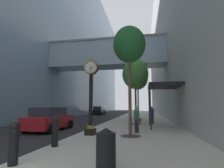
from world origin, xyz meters
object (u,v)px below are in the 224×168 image
Objects in this scene: street_tree_mid_near at (135,74)px; car_red_mid at (50,119)px; street_tree_near at (129,46)px; street_tree_mid_far at (138,78)px; trash_bin at (106,148)px; bollard_second at (55,131)px; pedestrian_by_clock at (152,114)px; bollard_nearest at (14,142)px; pedestrian_walking at (137,119)px; street_clock at (91,92)px; car_black_near at (99,111)px.

car_red_mid is at bearing -143.36° from street_tree_mid_near.
street_tree_mid_far is (0.00, 13.46, 0.22)m from street_tree_near.
street_tree_mid_near is 1.40× the size of car_red_mid.
street_tree_near is at bearing 87.31° from trash_bin.
street_tree_mid_near reaches higher than bollard_second.
bollard_second reaches higher than trash_bin.
bollard_nearest is at bearing -108.95° from pedestrian_by_clock.
street_tree_mid_far is 4.28× the size of pedestrian_by_clock.
street_tree_near is 3.83× the size of pedestrian_walking.
pedestrian_walking is 6.10m from pedestrian_by_clock.
street_tree_near reaches higher than street_clock.
pedestrian_walking is at bearing 85.25° from trash_bin.
pedestrian_walking reaches higher than car_black_near.
trash_bin is 9.36m from car_red_mid.
street_tree_mid_far is at bearing 103.59° from pedestrian_by_clock.
pedestrian_by_clock is at bearing 67.23° from bollard_second.
street_clock is 8.35m from pedestrian_by_clock.
street_clock is 2.77× the size of pedestrian_by_clock.
car_black_near is at bearing 100.37° from bollard_nearest.
pedestrian_walking is (0.30, 1.33, -4.25)m from street_tree_near.
car_black_near is at bearing 105.09° from trash_bin.
bollard_nearest is 0.28× the size of car_red_mid.
street_tree_near is 0.91× the size of street_tree_mid_far.
trash_bin is 12.55m from pedestrian_by_clock.
street_tree_mid_far is 1.46× the size of car_black_near.
pedestrian_by_clock is 20.45m from car_black_near.
street_clock is 4.72m from car_red_mid.
street_clock is 1.03× the size of car_red_mid.
bollard_nearest is at bearing -90.00° from bollard_second.
bollard_nearest is 1.00× the size of bollard_second.
trash_bin is (2.04, -5.14, -1.92)m from street_clock.
pedestrian_by_clock is at bearing 62.62° from street_clock.
bollard_nearest is 1.15× the size of trash_bin.
car_red_mid is at bearing 121.87° from bollard_second.
street_tree_mid_near is at bearing 36.64° from car_red_mid.
car_black_near is at bearing 114.49° from street_tree_mid_near.
pedestrian_by_clock is at bearing 71.05° from bollard_nearest.
pedestrian_by_clock is at bearing 33.99° from car_red_mid.
car_black_near reaches higher than bollard_second.
street_tree_mid_far reaches higher than pedestrian_walking.
car_black_near is at bearing 103.69° from street_clock.
street_clock is 0.72× the size of street_tree_near.
trash_bin is at bearing -97.91° from pedestrian_by_clock.
pedestrian_walking is at bearing 54.02° from bollard_second.
bollard_nearest is 7.31m from pedestrian_walking.
pedestrian_by_clock is (3.77, 7.28, -1.61)m from street_clock.
pedestrian_walking is 6.43m from car_red_mid.
street_tree_near is at bearing -20.06° from car_red_mid.
pedestrian_walking is (3.13, 4.31, 0.22)m from bollard_second.
street_tree_near is 7.84m from car_red_mid.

